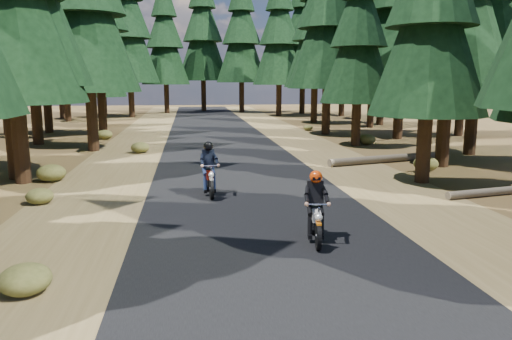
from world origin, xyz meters
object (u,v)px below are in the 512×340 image
(rider_follow, at_px, (209,178))
(log_near, at_px, (389,159))
(rider_lead, at_px, (316,219))
(log_far, at_px, (503,191))

(rider_follow, bearing_deg, log_near, -149.95)
(rider_lead, bearing_deg, rider_follow, -57.72)
(log_near, bearing_deg, log_far, -96.59)
(log_far, distance_m, rider_lead, 7.63)
(log_near, bearing_deg, rider_follow, -162.45)
(log_near, distance_m, rider_lead, 11.36)
(log_far, xyz_separation_m, rider_lead, (-6.71, -3.60, 0.39))
(log_near, distance_m, rider_follow, 9.29)
(log_near, height_order, rider_follow, rider_follow)
(log_near, distance_m, log_far, 6.32)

